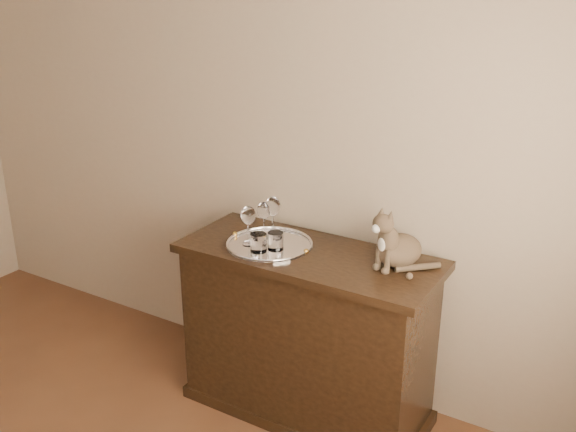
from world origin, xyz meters
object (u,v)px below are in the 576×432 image
Objects in this scene: wine_glass_b at (273,217)px; wine_glass_c at (248,225)px; sideboard at (307,334)px; tumbler_b at (258,243)px; cat at (400,235)px; wine_glass_a at (264,220)px; tray at (269,245)px; tumbler_a at (275,241)px.

wine_glass_c is at bearing -107.96° from wine_glass_b.
tumbler_b is at bearing -147.14° from sideboard.
wine_glass_c is (-0.04, -0.14, -0.01)m from wine_glass_b.
wine_glass_c is 0.67× the size of cat.
wine_glass_a is 0.11m from wine_glass_c.
tumbler_a is (0.05, -0.03, 0.04)m from tray.
tumbler_b is at bearing -77.46° from wine_glass_b.
wine_glass_c is at bearing 150.57° from tumbler_b.
wine_glass_a is at bearing 114.49° from tumbler_b.
wine_glass_b is 2.40× the size of tumbler_a.
tumbler_a is at bearing -38.46° from wine_glass_a.
wine_glass_c reaches higher than tumbler_a.
sideboard is at bearing -7.86° from wine_glass_a.
wine_glass_c reaches higher than sideboard.
cat reaches higher than sideboard.
wine_glass_b is (-0.04, 0.10, 0.10)m from tray.
wine_glass_a is 0.63× the size of cat.
wine_glass_a is at bearing 137.33° from tray.
wine_glass_c is 2.26× the size of tumbler_a.
sideboard is 0.69m from cat.
tumbler_b is at bearing -65.51° from wine_glass_a.
tumbler_a is at bearing -143.08° from cat.
wine_glass_a is 2.12× the size of tumbler_a.
tray is 4.73× the size of tumbler_b.
tray is 0.13m from wine_glass_a.
cat is (0.53, 0.15, 0.09)m from tumbler_a.
wine_glass_c is at bearing -153.51° from tray.
tumbler_a is 0.56m from cat.
tray is at bearing 26.49° from wine_glass_c.
cat is at bearing 13.10° from wine_glass_c.
tumbler_b is (0.04, -0.19, -0.06)m from wine_glass_b.
sideboard is at bearing 32.86° from tumbler_b.
tray is at bearing -66.53° from wine_glass_b.
tumbler_a is (-0.13, -0.06, 0.47)m from sideboard.
tumbler_b reaches higher than tumbler_a.
wine_glass_b is 2.32× the size of tumbler_b.
tray is 0.15m from wine_glass_b.
cat is at bearing 1.67° from wine_glass_b.
wine_glass_c is at bearing -176.46° from tumbler_a.
sideboard is at bearing -15.83° from wine_glass_b.
wine_glass_a is 0.18m from tumbler_b.
wine_glass_b is at bearing 102.54° from tumbler_b.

